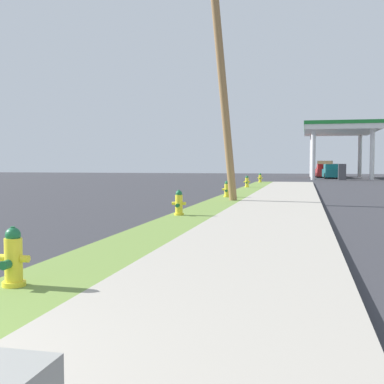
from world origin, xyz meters
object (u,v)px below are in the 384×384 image
(fire_hydrant_nearest, at_px, (13,260))
(fire_hydrant_third, at_px, (227,190))
(fire_hydrant_fifth, at_px, (260,178))
(fire_hydrant_second, at_px, (179,204))
(car_red_by_far_pump, at_px, (324,171))
(utility_pole_midground, at_px, (223,87))
(fire_hydrant_fourth, at_px, (247,182))
(car_teal_by_near_pump, at_px, (332,172))
(truck_tan_at_forecourt, at_px, (325,169))

(fire_hydrant_nearest, bearing_deg, fire_hydrant_third, 89.71)
(fire_hydrant_nearest, xyz_separation_m, fire_hydrant_fifth, (0.01, 34.84, 0.00))
(fire_hydrant_second, relative_size, car_red_by_far_pump, 0.16)
(fire_hydrant_nearest, relative_size, utility_pole_midground, 0.08)
(fire_hydrant_nearest, distance_m, fire_hydrant_second, 8.68)
(fire_hydrant_fourth, bearing_deg, fire_hydrant_nearest, -89.81)
(fire_hydrant_second, relative_size, car_teal_by_near_pump, 0.16)
(fire_hydrant_third, xyz_separation_m, fire_hydrant_fifth, (-0.08, 18.04, 0.00))
(utility_pole_midground, bearing_deg, fire_hydrant_second, -93.79)
(fire_hydrant_fourth, bearing_deg, fire_hydrant_third, -88.97)
(fire_hydrant_fifth, relative_size, car_teal_by_near_pump, 0.16)
(fire_hydrant_nearest, relative_size, fire_hydrant_fifth, 1.00)
(fire_hydrant_second, distance_m, fire_hydrant_third, 8.12)
(fire_hydrant_fifth, bearing_deg, fire_hydrant_second, -90.21)
(fire_hydrant_third, bearing_deg, utility_pole_midground, -85.29)
(utility_pole_midground, distance_m, car_red_by_far_pump, 40.92)
(truck_tan_at_forecourt, bearing_deg, fire_hydrant_fourth, -100.83)
(fire_hydrant_fourth, distance_m, fire_hydrant_fifth, 8.49)
(fire_hydrant_second, xyz_separation_m, fire_hydrant_fifth, (0.10, 26.16, 0.00))
(car_red_by_far_pump, bearing_deg, fire_hydrant_second, -97.20)
(utility_pole_midground, height_order, car_red_by_far_pump, utility_pole_midground)
(fire_hydrant_nearest, bearing_deg, utility_pole_midground, 88.85)
(fire_hydrant_fourth, xyz_separation_m, car_red_by_far_pump, (5.82, 28.37, 0.28))
(fire_hydrant_nearest, relative_size, car_teal_by_near_pump, 0.16)
(fire_hydrant_fifth, height_order, utility_pole_midground, utility_pole_midground)
(fire_hydrant_nearest, height_order, utility_pole_midground, utility_pole_midground)
(fire_hydrant_second, distance_m, fire_hydrant_fifth, 26.16)
(fire_hydrant_second, bearing_deg, truck_tan_at_forecourt, 83.01)
(car_teal_by_near_pump, bearing_deg, car_red_by_far_pump, 100.89)
(car_teal_by_near_pump, bearing_deg, utility_pole_midground, -99.42)
(truck_tan_at_forecourt, bearing_deg, fire_hydrant_second, -96.99)
(car_red_by_far_pump, xyz_separation_m, truck_tan_at_forecourt, (0.20, 3.04, 0.19))
(fire_hydrant_fourth, bearing_deg, fire_hydrant_second, -90.01)
(car_red_by_far_pump, relative_size, truck_tan_at_forecourt, 0.84)
(fire_hydrant_nearest, relative_size, fire_hydrant_third, 1.00)
(fire_hydrant_second, bearing_deg, fire_hydrant_fourth, 89.99)
(fire_hydrant_third, relative_size, car_red_by_far_pump, 0.16)
(fire_hydrant_nearest, height_order, truck_tan_at_forecourt, truck_tan_at_forecourt)
(fire_hydrant_third, height_order, utility_pole_midground, utility_pole_midground)
(fire_hydrant_fourth, relative_size, utility_pole_midground, 0.08)
(fire_hydrant_fourth, relative_size, fire_hydrant_fifth, 1.00)
(fire_hydrant_fourth, bearing_deg, car_red_by_far_pump, 78.41)
(fire_hydrant_third, height_order, fire_hydrant_fifth, same)
(fire_hydrant_second, relative_size, fire_hydrant_third, 1.00)
(fire_hydrant_fifth, relative_size, truck_tan_at_forecourt, 0.14)
(fire_hydrant_second, relative_size, fire_hydrant_fourth, 1.00)
(fire_hydrant_nearest, bearing_deg, truck_tan_at_forecourt, 84.14)
(fire_hydrant_nearest, distance_m, fire_hydrant_fourth, 26.35)
(fire_hydrant_fifth, bearing_deg, utility_pole_midground, -89.22)
(fire_hydrant_second, bearing_deg, car_red_by_far_pump, 82.80)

